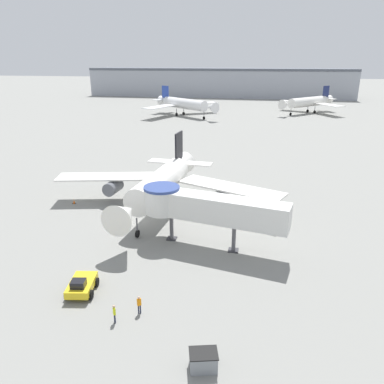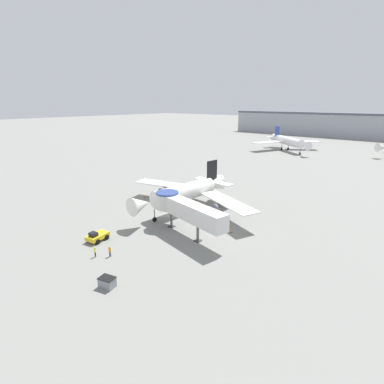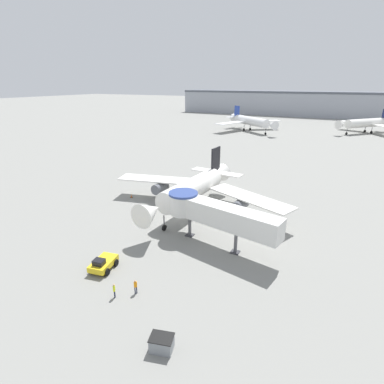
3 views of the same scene
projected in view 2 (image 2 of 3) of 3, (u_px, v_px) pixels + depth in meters
name	position (u px, v px, depth m)	size (l,w,h in m)	color
ground_plane	(170.00, 214.00, 60.56)	(800.00, 800.00, 0.00)	gray
main_airplane	(186.00, 192.00, 61.48)	(33.39, 24.37, 9.58)	white
jet_bridge	(184.00, 208.00, 50.42)	(16.44, 6.06, 6.36)	silver
pushback_tug_yellow	(97.00, 236.00, 48.91)	(2.89, 3.88, 1.73)	yellow
service_container_gray	(107.00, 282.00, 36.67)	(2.24, 1.87, 1.31)	gray
traffic_cone_port_wing	(145.00, 196.00, 70.98)	(0.43, 0.43, 0.71)	black
traffic_cone_starboard_wing	(231.00, 231.00, 52.03)	(0.38, 0.38, 0.64)	black
ground_crew_marshaller	(95.00, 251.00, 43.74)	(0.32, 0.36, 1.63)	#1E2338
ground_crew_wing_walker	(110.00, 251.00, 43.85)	(0.35, 0.35, 1.64)	#1E2338
background_jet_blue_tail	(288.00, 141.00, 137.92)	(27.89, 28.13, 10.28)	white
terminal_building	(343.00, 125.00, 194.61)	(143.84, 25.18, 15.22)	#999EA8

